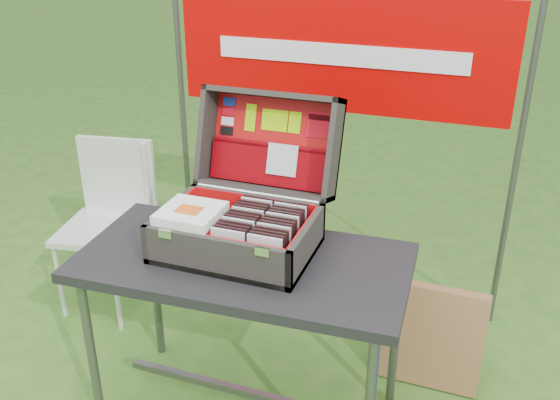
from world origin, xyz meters
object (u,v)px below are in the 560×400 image
at_px(suitcase, 242,183).
at_px(chair, 102,232).
at_px(cardboard_box, 432,336).
at_px(table, 246,341).

distance_m(suitcase, chair, 1.18).
bearing_deg(cardboard_box, chair, -179.56).
distance_m(table, chair, 1.11).
bearing_deg(chair, table, -35.89).
bearing_deg(table, suitcase, 108.88).
distance_m(chair, cardboard_box, 1.68).
relative_size(suitcase, chair, 0.64).
xyz_separation_m(suitcase, cardboard_box, (0.71, 0.38, -0.78)).
xyz_separation_m(chair, cardboard_box, (1.66, -0.01, -0.21)).
distance_m(table, cardboard_box, 0.84).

